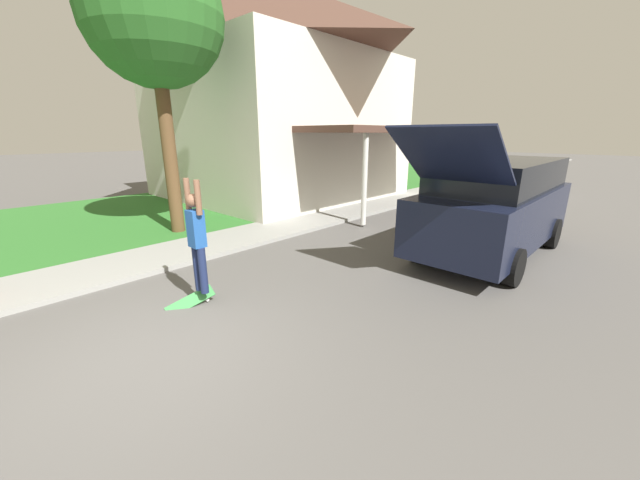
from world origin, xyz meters
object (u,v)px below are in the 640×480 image
at_px(suv_parked, 495,205).
at_px(skateboarder, 197,236).
at_px(lawn_tree_near, 153,17).
at_px(skateboard, 190,301).
at_px(car_down_street, 519,178).

bearing_deg(suv_parked, skateboarder, -112.81).
xyz_separation_m(lawn_tree_near, skateboarder, (4.58, -1.80, -4.27)).
bearing_deg(lawn_tree_near, skateboard, -23.85).
bearing_deg(skateboard, suv_parked, 66.58).
bearing_deg(skateboard, skateboarder, 47.64).
relative_size(suv_parked, skateboard, 7.96).
bearing_deg(car_down_street, lawn_tree_near, -107.82).
distance_m(lawn_tree_near, car_down_street, 16.48).
bearing_deg(car_down_street, skateboard, -91.31).
height_order(car_down_street, skateboarder, skateboarder).
distance_m(lawn_tree_near, skateboard, 7.26).
bearing_deg(skateboard, lawn_tree_near, 156.15).
bearing_deg(skateboarder, skateboard, -132.36).
height_order(suv_parked, car_down_street, suv_parked).
xyz_separation_m(car_down_street, skateboard, (-0.39, -16.97, -0.61)).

